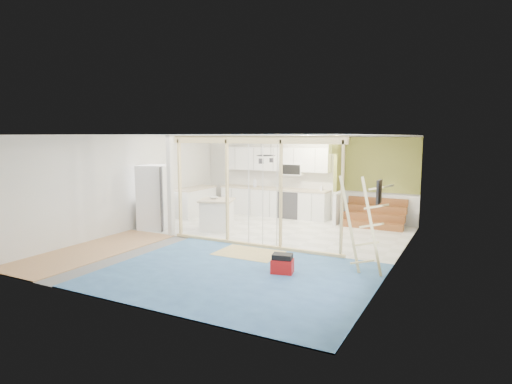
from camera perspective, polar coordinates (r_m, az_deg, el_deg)
The scene contains 17 objects.
room at distance 10.01m, azimuth -1.91°, elevation 0.13°, with size 7.01×8.01×2.61m.
floor_overlays at distance 10.27m, azimuth -1.35°, elevation -7.01°, with size 7.00×8.00×0.03m.
stud_frame at distance 10.11m, azimuth -3.26°, elevation 1.93°, with size 4.66×0.14×2.60m.
base_cabinets at distance 13.81m, azimuth -0.89°, elevation -1.33°, with size 4.45×2.24×0.93m.
upper_cabinets at distance 13.74m, azimuth 2.83°, elevation 4.29°, with size 3.60×0.41×0.85m.
green_partition at distance 12.74m, azimuth 14.38°, elevation -0.14°, with size 2.25×1.51×2.60m.
pot_rack at distance 11.76m, azimuth 1.29°, elevation 4.62°, with size 0.52×0.52×0.72m.
sheathing_panel at distance 6.92m, azimuth 15.42°, elevation -3.44°, with size 0.02×4.00×2.60m, color tan.
electrical_panel at distance 7.46m, azimuth 16.10°, elevation 0.03°, with size 0.04×0.30×0.40m, color #3C3C41.
ceiling_light at distance 12.16m, azimuth 10.94°, elevation 7.15°, with size 0.32×0.32×0.08m, color #FFEABF.
fridge at distance 12.17m, azimuth -13.40°, elevation -0.70°, with size 1.01×0.98×1.79m.
island at distance 11.79m, azimuth -5.22°, elevation -3.06°, with size 1.13×1.13×0.87m.
bowl at distance 11.79m, azimuth -5.64°, elevation -0.78°, with size 0.25×0.25×0.06m, color silver.
soap_bottle_a at distance 13.90m, azimuth -0.16°, elevation 1.29°, with size 0.12×0.12×0.31m, color silver.
soap_bottle_b at distance 13.17m, azimuth 8.77°, elevation 0.60°, with size 0.09×0.09×0.19m, color silver.
toolbox at distance 8.17m, azimuth 3.53°, elevation -9.60°, with size 0.46×0.38×0.38m.
ladder at distance 8.13m, azimuth 14.14°, elevation -4.37°, with size 0.99×0.14×1.84m.
Camera 1 is at (4.86, -8.66, 2.57)m, focal length 30.00 mm.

